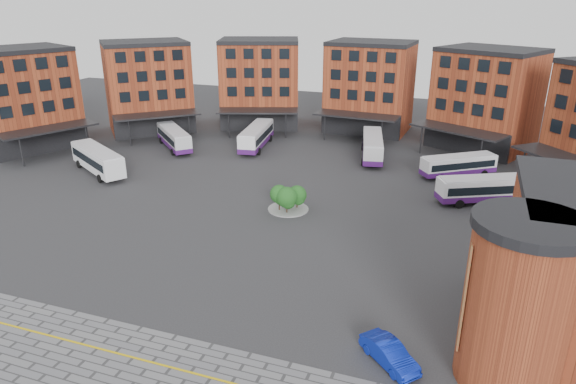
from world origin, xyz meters
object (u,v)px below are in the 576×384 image
(bus_c, at_px, (256,136))
(tree_island, at_px, (288,197))
(bus_d, at_px, (372,146))
(bus_e, at_px, (459,165))
(bus_a, at_px, (97,159))
(blue_car, at_px, (389,353))
(bus_f, at_px, (486,189))
(bus_b, at_px, (174,138))

(bus_c, bearing_deg, tree_island, -67.50)
(bus_d, xyz_separation_m, bus_e, (11.75, -4.06, -0.25))
(bus_a, height_order, bus_e, bus_a)
(bus_a, distance_m, blue_car, 47.92)
(bus_d, relative_size, blue_car, 2.64)
(bus_c, height_order, bus_e, bus_c)
(bus_a, xyz_separation_m, bus_e, (43.91, 14.10, -0.44))
(bus_a, xyz_separation_m, bus_f, (47.07, 5.94, -0.30))
(bus_b, relative_size, bus_f, 0.89)
(bus_a, distance_m, bus_d, 36.93)
(bus_c, height_order, bus_d, bus_c)
(bus_d, height_order, blue_car, bus_d)
(bus_a, relative_size, bus_e, 1.21)
(tree_island, distance_m, bus_d, 22.30)
(bus_a, height_order, bus_c, bus_a)
(bus_f, bearing_deg, blue_car, -37.25)
(bus_c, bearing_deg, blue_car, -65.70)
(bus_b, height_order, bus_d, bus_d)
(tree_island, distance_m, bus_e, 24.28)
(bus_a, distance_m, bus_f, 47.45)
(tree_island, distance_m, bus_a, 27.55)
(bus_d, bearing_deg, blue_car, -89.52)
(tree_island, relative_size, blue_car, 0.99)
(blue_car, bearing_deg, bus_c, 74.49)
(bus_b, height_order, bus_c, bus_c)
(bus_a, bearing_deg, bus_f, -52.14)
(bus_a, xyz_separation_m, bus_b, (3.35, 13.03, -0.29))
(bus_d, height_order, bus_f, bus_d)
(bus_b, relative_size, bus_e, 1.01)
(tree_island, distance_m, bus_f, 21.95)
(bus_b, bearing_deg, blue_car, -90.54)
(bus_a, relative_size, bus_d, 0.96)
(tree_island, height_order, bus_d, bus_d)
(bus_b, xyz_separation_m, bus_d, (28.81, 5.12, 0.11))
(bus_c, distance_m, bus_f, 34.31)
(bus_b, relative_size, bus_d, 0.81)
(blue_car, bearing_deg, bus_a, 101.67)
(bus_a, distance_m, bus_e, 46.12)
(bus_c, bearing_deg, bus_b, -166.62)
(bus_c, bearing_deg, bus_a, -138.26)
(tree_island, bearing_deg, bus_d, 77.42)
(bus_d, distance_m, bus_e, 12.44)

